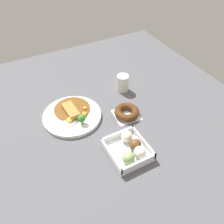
{
  "coord_description": "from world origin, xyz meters",
  "views": [
    {
      "loc": [
        -0.66,
        0.26,
        0.78
      ],
      "look_at": [
        0.05,
        -0.12,
        0.03
      ],
      "focal_mm": 37.44,
      "sensor_mm": 36.0,
      "label": 1
    }
  ],
  "objects_px": {
    "curry_plate": "(72,115)",
    "coffee_mug": "(123,83)",
    "donut_box": "(130,149)",
    "chocolate_ring_donut": "(127,112)"
  },
  "relations": [
    {
      "from": "donut_box",
      "to": "chocolate_ring_donut",
      "type": "xyz_separation_m",
      "value": [
        0.2,
        -0.1,
        -0.01
      ]
    },
    {
      "from": "curry_plate",
      "to": "donut_box",
      "type": "relative_size",
      "value": 1.58
    },
    {
      "from": "chocolate_ring_donut",
      "to": "coffee_mug",
      "type": "xyz_separation_m",
      "value": [
        0.18,
        -0.08,
        0.03
      ]
    },
    {
      "from": "coffee_mug",
      "to": "donut_box",
      "type": "bearing_deg",
      "value": 154.37
    },
    {
      "from": "curry_plate",
      "to": "chocolate_ring_donut",
      "type": "bearing_deg",
      "value": -115.03
    },
    {
      "from": "curry_plate",
      "to": "coffee_mug",
      "type": "xyz_separation_m",
      "value": [
        0.07,
        -0.32,
        0.03
      ]
    },
    {
      "from": "curry_plate",
      "to": "donut_box",
      "type": "height_order",
      "value": "curry_plate"
    },
    {
      "from": "donut_box",
      "to": "coffee_mug",
      "type": "relative_size",
      "value": 1.91
    },
    {
      "from": "curry_plate",
      "to": "chocolate_ring_donut",
      "type": "distance_m",
      "value": 0.26
    },
    {
      "from": "chocolate_ring_donut",
      "to": "curry_plate",
      "type": "bearing_deg",
      "value": 64.97
    }
  ]
}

